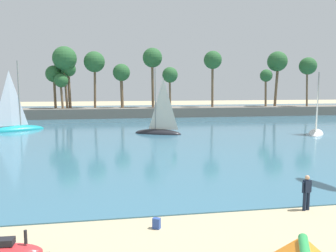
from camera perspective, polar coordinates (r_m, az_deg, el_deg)
name	(u,v)px	position (r m, az deg, el deg)	size (l,w,h in m)	color
sea	(124,119)	(58.87, -7.58, 1.11)	(220.00, 88.98, 0.06)	#386B84
palm_headland	(126,96)	(63.13, -7.19, 5.06)	(95.42, 6.10, 13.04)	slate
person_at_waterline	(307,192)	(17.02, 22.56, -10.27)	(0.54, 0.27, 1.67)	#141E33
backpack_by_trailer	(157,223)	(14.11, -1.94, -16.27)	(0.36, 0.37, 0.44)	#2D4C9E
sailboat_near_shore	(316,128)	(43.81, 23.93, -0.34)	(4.53, 5.41, 7.95)	white
sailboat_mid_bay	(17,124)	(47.54, -24.38, 0.33)	(6.71, 5.18, 9.64)	teal
sailboat_toward_headland	(159,128)	(40.30, -1.58, -0.27)	(5.99, 4.10, 8.42)	black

